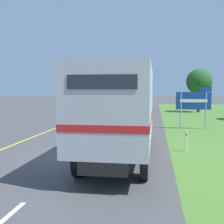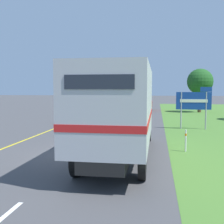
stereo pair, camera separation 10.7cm
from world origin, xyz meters
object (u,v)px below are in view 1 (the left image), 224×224
lead_car_white (101,108)px  roadside_tree_mid (199,82)px  highway_sign (194,102)px  horse_trailer_truck (121,108)px  lead_car_red_ahead (144,103)px  delineator_post (186,140)px

lead_car_white → roadside_tree_mid: bearing=41.6°
highway_sign → roadside_tree_mid: roadside_tree_mid is taller
horse_trailer_truck → roadside_tree_mid: 23.56m
lead_car_white → lead_car_red_ahead: (3.39, 10.55, 0.00)m
horse_trailer_truck → roadside_tree_mid: size_ratio=1.71×
lead_car_white → lead_car_red_ahead: size_ratio=1.05×
lead_car_white → delineator_post: size_ratio=4.74×
delineator_post → horse_trailer_truck: bearing=-149.8°
lead_car_white → roadside_tree_mid: 13.26m
highway_sign → lead_car_red_ahead: bearing=104.0°
horse_trailer_truck → delineator_post: bearing=30.2°
horse_trailer_truck → roadside_tree_mid: roadside_tree_mid is taller
horse_trailer_truck → highway_sign: 9.45m
roadside_tree_mid → lead_car_red_ahead: bearing=163.2°
horse_trailer_truck → lead_car_red_ahead: size_ratio=1.99×
lead_car_white → roadside_tree_mid: (9.74, 8.63, 2.56)m
lead_car_white → highway_sign: bearing=-36.3°
lead_car_red_ahead → delineator_post: (2.75, -23.03, -0.44)m
lead_car_red_ahead → roadside_tree_mid: bearing=-16.8°
lead_car_red_ahead → highway_sign: (3.99, -15.97, 0.89)m
highway_sign → delineator_post: size_ratio=2.98×
delineator_post → lead_car_white: bearing=116.2°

